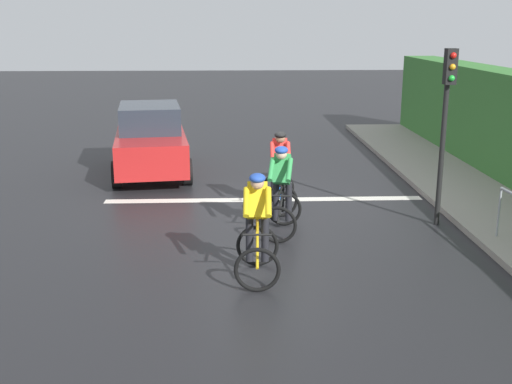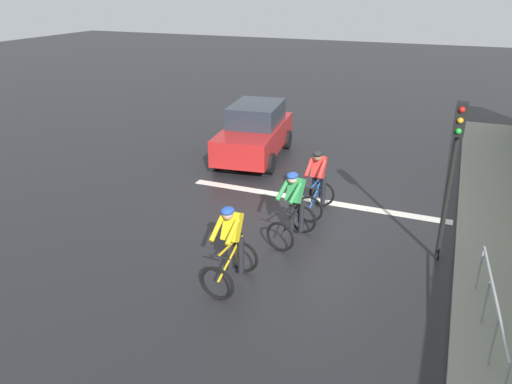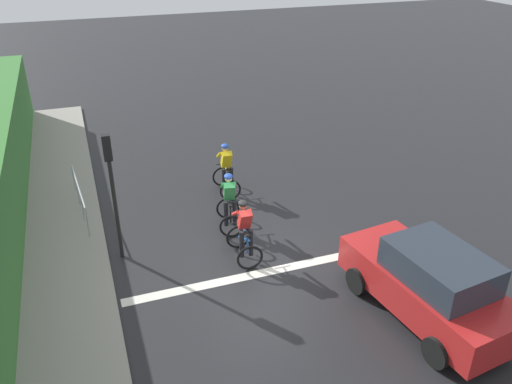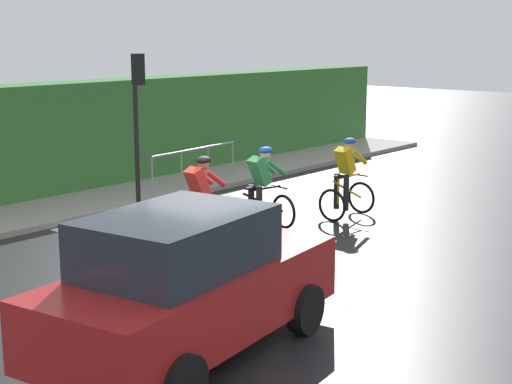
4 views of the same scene
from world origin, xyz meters
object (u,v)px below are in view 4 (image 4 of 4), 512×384
(car_red, at_px, (188,284))
(cyclist_lead, at_px, (346,180))
(cyclist_mid, at_px, (200,205))
(traffic_light_near_crossing, at_px, (138,108))
(pedestrian_railing_kerbside, at_px, (195,159))
(cyclist_second, at_px, (262,192))

(car_red, bearing_deg, cyclist_lead, 109.01)
(cyclist_lead, bearing_deg, cyclist_mid, -99.75)
(cyclist_mid, bearing_deg, cyclist_lead, 80.25)
(cyclist_mid, distance_m, traffic_light_near_crossing, 3.51)
(car_red, relative_size, pedestrian_railing_kerbside, 1.40)
(traffic_light_near_crossing, height_order, pedestrian_railing_kerbside, traffic_light_near_crossing)
(cyclist_second, bearing_deg, car_red, -59.18)
(cyclist_mid, distance_m, car_red, 4.55)
(traffic_light_near_crossing, bearing_deg, car_red, -37.54)
(car_red, bearing_deg, traffic_light_near_crossing, 142.46)
(car_red, height_order, traffic_light_near_crossing, traffic_light_near_crossing)
(traffic_light_near_crossing, relative_size, pedestrian_railing_kerbside, 1.09)
(cyclist_lead, relative_size, cyclist_second, 1.00)
(cyclist_lead, xyz_separation_m, cyclist_second, (-0.53, -2.08, 0.00))
(traffic_light_near_crossing, bearing_deg, cyclist_second, 6.30)
(cyclist_mid, xyz_separation_m, traffic_light_near_crossing, (-2.96, 1.24, 1.43))
(cyclist_second, xyz_separation_m, traffic_light_near_crossing, (-3.05, -0.34, 1.43))
(pedestrian_railing_kerbside, bearing_deg, cyclist_second, -29.28)
(cyclist_mid, bearing_deg, pedestrian_railing_kerbside, 135.32)
(cyclist_lead, height_order, car_red, car_red)
(pedestrian_railing_kerbside, bearing_deg, cyclist_mid, -44.68)
(cyclist_mid, relative_size, car_red, 0.39)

